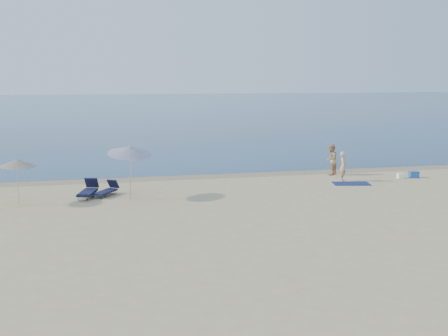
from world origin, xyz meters
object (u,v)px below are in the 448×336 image
(blue_cooler, at_px, (414,174))
(umbrella_near, at_px, (129,150))
(person_left, at_px, (343,166))
(person_right, at_px, (331,160))

(blue_cooler, height_order, umbrella_near, umbrella_near)
(person_left, relative_size, blue_cooler, 3.19)
(person_right, relative_size, umbrella_near, 0.67)
(person_left, distance_m, blue_cooler, 4.34)
(person_left, distance_m, umbrella_near, 11.51)
(person_left, bearing_deg, umbrella_near, 122.20)
(blue_cooler, xyz_separation_m, umbrella_near, (-15.59, -1.83, 2.03))
(blue_cooler, relative_size, umbrella_near, 0.19)
(person_right, xyz_separation_m, blue_cooler, (4.11, -1.86, -0.70))
(person_right, relative_size, blue_cooler, 3.50)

